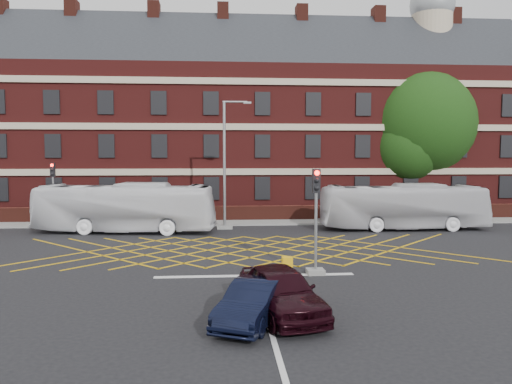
{
  "coord_description": "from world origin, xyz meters",
  "views": [
    {
      "loc": [
        -1.39,
        -23.1,
        4.86
      ],
      "look_at": [
        0.42,
        1.5,
        2.99
      ],
      "focal_mm": 35.0,
      "sensor_mm": 36.0,
      "label": 1
    }
  ],
  "objects": [
    {
      "name": "far_pavement",
      "position": [
        0.0,
        12.0,
        0.06
      ],
      "size": [
        60.0,
        3.0,
        0.12
      ],
      "primitive_type": "cube",
      "color": "slate",
      "rests_on": "ground"
    },
    {
      "name": "bus_right",
      "position": [
        10.48,
        8.2,
        1.48
      ],
      "size": [
        10.69,
        2.75,
        2.96
      ],
      "primitive_type": "imported",
      "rotation": [
        0.0,
        0.0,
        1.55
      ],
      "color": "silver",
      "rests_on": "ground"
    },
    {
      "name": "boundary_wall",
      "position": [
        0.0,
        13.0,
        0.55
      ],
      "size": [
        56.0,
        0.5,
        1.1
      ],
      "primitive_type": "cube",
      "color": "#471A13",
      "rests_on": "ground"
    },
    {
      "name": "stop_line",
      "position": [
        0.0,
        -3.5,
        0.01
      ],
      "size": [
        8.0,
        0.3,
        0.02
      ],
      "primitive_type": "cube",
      "color": "silver",
      "rests_on": "ground"
    },
    {
      "name": "utility_cabinet",
      "position": [
        1.22,
        -4.14,
        0.44
      ],
      "size": [
        0.4,
        0.38,
        0.87
      ],
      "primitive_type": "cube",
      "color": "#E6A60D",
      "rests_on": "ground"
    },
    {
      "name": "traffic_light_near",
      "position": [
        2.49,
        -3.39,
        1.76
      ],
      "size": [
        0.7,
        0.7,
        4.27
      ],
      "color": "slate",
      "rests_on": "ground"
    },
    {
      "name": "traffic_light_far",
      "position": [
        -12.77,
        11.91,
        1.76
      ],
      "size": [
        0.7,
        0.7,
        4.27
      ],
      "color": "slate",
      "rests_on": "ground"
    },
    {
      "name": "centre_line",
      "position": [
        0.0,
        -10.0,
        0.01
      ],
      "size": [
        0.15,
        14.0,
        0.02
      ],
      "primitive_type": "cube",
      "color": "silver",
      "rests_on": "ground"
    },
    {
      "name": "deciduous_tree",
      "position": [
        15.48,
        18.1,
        6.84
      ],
      "size": [
        9.08,
        9.08,
        12.0
      ],
      "color": "black",
      "rests_on": "ground"
    },
    {
      "name": "car_navy",
      "position": [
        -0.42,
        -9.07,
        0.61
      ],
      "size": [
        2.65,
        3.93,
        1.22
      ],
      "primitive_type": "imported",
      "rotation": [
        0.0,
        0.0,
        -0.4
      ],
      "color": "black",
      "rests_on": "ground"
    },
    {
      "name": "box_junction_hatching",
      "position": [
        0.0,
        2.0,
        0.01
      ],
      "size": [
        8.22,
        8.22,
        0.02
      ],
      "primitive_type": "cube",
      "rotation": [
        0.0,
        0.0,
        0.79
      ],
      "color": "#CC990C",
      "rests_on": "ground"
    },
    {
      "name": "victorian_building",
      "position": [
        0.25,
        22.0,
        7.84
      ],
      "size": [
        51.0,
        12.17,
        20.4
      ],
      "color": "#511614",
      "rests_on": "ground"
    },
    {
      "name": "bus_left",
      "position": [
        -7.26,
        8.27,
        1.54
      ],
      "size": [
        11.34,
        4.04,
        3.09
      ],
      "primitive_type": "imported",
      "rotation": [
        0.0,
        0.0,
        1.44
      ],
      "color": "white",
      "rests_on": "ground"
    },
    {
      "name": "direction_signs",
      "position": [
        -13.05,
        11.34,
        1.38
      ],
      "size": [
        1.1,
        0.16,
        2.2
      ],
      "color": "gray",
      "rests_on": "ground"
    },
    {
      "name": "ground",
      "position": [
        0.0,
        0.0,
        0.0
      ],
      "size": [
        120.0,
        120.0,
        0.0
      ],
      "primitive_type": "plane",
      "color": "black",
      "rests_on": "ground"
    },
    {
      "name": "street_lamp",
      "position": [
        -0.99,
        9.45,
        2.81
      ],
      "size": [
        2.25,
        1.0,
        8.31
      ],
      "color": "slate",
      "rests_on": "ground"
    },
    {
      "name": "car_maroon",
      "position": [
        0.45,
        -8.45,
        0.75
      ],
      "size": [
        2.74,
        4.68,
        1.49
      ],
      "primitive_type": "imported",
      "rotation": [
        0.0,
        0.0,
        0.24
      ],
      "color": "black",
      "rests_on": "ground"
    }
  ]
}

